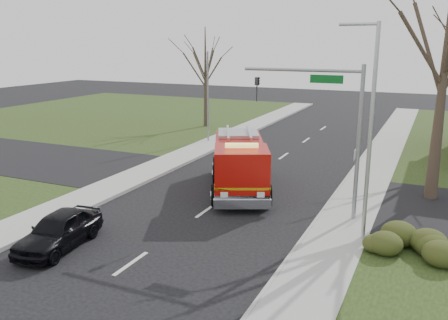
% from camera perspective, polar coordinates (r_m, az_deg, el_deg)
% --- Properties ---
extents(ground, '(120.00, 120.00, 0.00)m').
position_cam_1_polar(ground, '(22.30, -2.17, -6.12)').
color(ground, black).
rests_on(ground, ground).
extents(sidewalk_right, '(2.40, 80.00, 0.15)m').
position_cam_1_polar(sidewalk_right, '(20.44, 13.74, -8.23)').
color(sidewalk_right, '#A1A19B').
rests_on(sidewalk_right, ground).
extents(sidewalk_left, '(2.40, 80.00, 0.15)m').
position_cam_1_polar(sidewalk_left, '(25.53, -14.75, -3.79)').
color(sidewalk_left, '#A1A19B').
rests_on(sidewalk_left, ground).
extents(hedge_corner, '(2.80, 2.00, 0.90)m').
position_cam_1_polar(hedge_corner, '(19.07, 21.60, -8.86)').
color(hedge_corner, '#303D16').
rests_on(hedge_corner, lawn_right).
extents(bare_tree_near, '(6.00, 6.00, 12.00)m').
position_cam_1_polar(bare_tree_near, '(24.70, 25.22, 12.11)').
color(bare_tree_near, '#382D21').
rests_on(bare_tree_near, ground).
extents(bare_tree_left, '(4.50, 4.50, 9.00)m').
position_cam_1_polar(bare_tree_left, '(43.35, -2.25, 11.21)').
color(bare_tree_left, '#382D21').
rests_on(bare_tree_left, ground).
extents(traffic_signal_mast, '(5.29, 0.18, 6.80)m').
position_cam_1_polar(traffic_signal_mast, '(20.85, 12.59, 5.50)').
color(traffic_signal_mast, gray).
rests_on(traffic_signal_mast, ground).
extents(streetlight_pole, '(1.48, 0.16, 8.40)m').
position_cam_1_polar(streetlight_pole, '(18.61, 17.08, 3.74)').
color(streetlight_pole, '#B7BABF').
rests_on(streetlight_pole, ground).
extents(utility_pole_far, '(0.14, 0.14, 7.00)m').
position_cam_1_polar(utility_pole_far, '(36.74, -1.95, 7.48)').
color(utility_pole_far, gray).
rests_on(utility_pole_far, ground).
extents(fire_engine, '(5.50, 7.96, 3.06)m').
position_cam_1_polar(fire_engine, '(24.89, 1.87, -0.63)').
color(fire_engine, '#AB0D07').
rests_on(fire_engine, ground).
extents(parked_car_maroon, '(2.14, 4.29, 1.41)m').
position_cam_1_polar(parked_car_maroon, '(19.31, -19.25, -7.97)').
color(parked_car_maroon, black).
rests_on(parked_car_maroon, ground).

